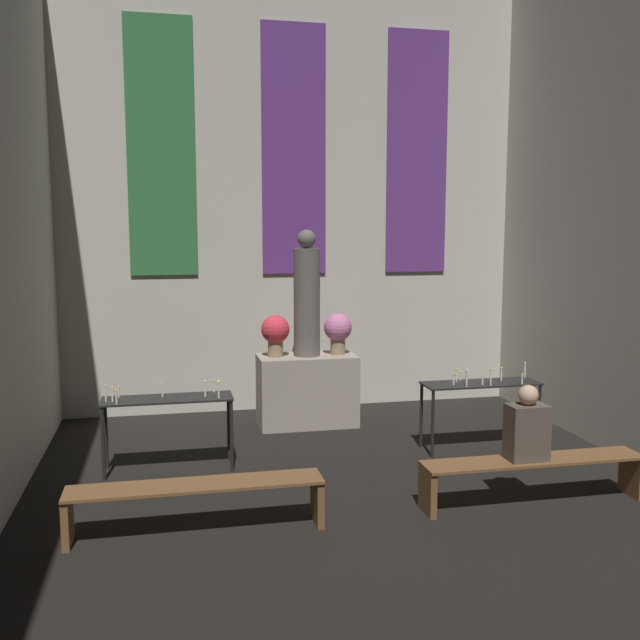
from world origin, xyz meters
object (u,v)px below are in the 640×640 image
(candle_rack_left, at_px, (168,407))
(pew_back_right, at_px, (533,470))
(flower_vase_right, at_px, (338,330))
(pew_back_left, at_px, (196,496))
(altar, at_px, (307,390))
(statue, at_px, (307,298))
(flower_vase_left, at_px, (275,332))
(person_seated, at_px, (527,428))
(candle_rack_right, at_px, (481,391))

(candle_rack_left, height_order, pew_back_right, candle_rack_left)
(flower_vase_right, height_order, pew_back_left, flower_vase_right)
(candle_rack_left, height_order, pew_back_left, candle_rack_left)
(altar, xyz_separation_m, statue, (0.00, 0.00, 1.20))
(flower_vase_right, height_order, pew_back_right, flower_vase_right)
(flower_vase_left, xyz_separation_m, flower_vase_right, (0.81, 0.00, 0.00))
(pew_back_left, bearing_deg, altar, 63.34)
(flower_vase_left, height_order, pew_back_left, flower_vase_left)
(candle_rack_left, relative_size, person_seated, 1.94)
(pew_back_left, xyz_separation_m, person_seated, (2.97, 0.00, 0.41))
(pew_back_left, height_order, pew_back_right, same)
(candle_rack_left, height_order, candle_rack_right, candle_rack_right)
(candle_rack_right, xyz_separation_m, pew_back_left, (-3.28, -1.64, -0.35))
(pew_back_left, bearing_deg, person_seated, 0.00)
(pew_back_right, bearing_deg, person_seated, 180.00)
(pew_back_right, bearing_deg, candle_rack_left, 153.36)
(flower_vase_right, bearing_deg, altar, 180.00)
(candle_rack_right, relative_size, pew_back_right, 0.64)
(candle_rack_right, bearing_deg, flower_vase_right, 133.89)
(pew_back_right, bearing_deg, pew_back_left, 180.00)
(candle_rack_left, bearing_deg, person_seated, -27.21)
(flower_vase_right, distance_m, candle_rack_left, 2.62)
(candle_rack_right, xyz_separation_m, pew_back_right, (-0.22, -1.64, -0.35))
(statue, distance_m, flower_vase_right, 0.59)
(altar, bearing_deg, flower_vase_left, 180.00)
(candle_rack_right, bearing_deg, statue, 141.37)
(altar, xyz_separation_m, flower_vase_left, (-0.40, 0.00, 0.77))
(flower_vase_left, height_order, candle_rack_right, flower_vase_left)
(flower_vase_right, distance_m, person_seated, 3.25)
(statue, bearing_deg, candle_rack_right, -38.63)
(altar, relative_size, statue, 0.78)
(flower_vase_left, relative_size, candle_rack_left, 0.39)
(altar, xyz_separation_m, candle_rack_right, (1.75, -1.40, 0.22))
(candle_rack_left, height_order, person_seated, person_seated)
(altar, distance_m, person_seated, 3.38)
(altar, bearing_deg, candle_rack_left, -141.34)
(altar, height_order, flower_vase_right, flower_vase_right)
(altar, xyz_separation_m, flower_vase_right, (0.40, 0.00, 0.77))
(pew_back_right, bearing_deg, altar, 116.66)
(flower_vase_right, relative_size, candle_rack_left, 0.39)
(flower_vase_right, bearing_deg, candle_rack_right, -46.11)
(candle_rack_right, distance_m, pew_back_right, 1.69)
(flower_vase_right, distance_m, pew_back_left, 3.71)
(candle_rack_left, bearing_deg, pew_back_left, -82.31)
(flower_vase_left, height_order, person_seated, flower_vase_left)
(altar, bearing_deg, candle_rack_right, -38.63)
(pew_back_right, height_order, person_seated, person_seated)
(flower_vase_left, distance_m, candle_rack_right, 2.63)
(pew_back_left, relative_size, pew_back_right, 1.00)
(flower_vase_left, bearing_deg, flower_vase_right, 0.00)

